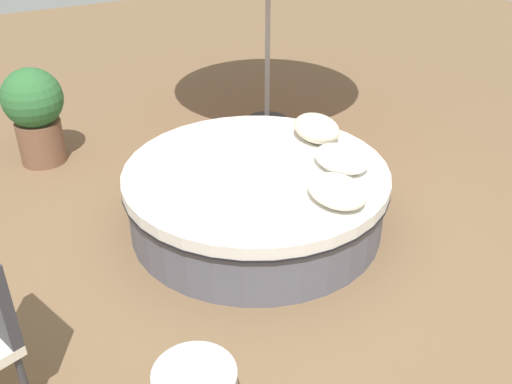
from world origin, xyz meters
TOP-DOWN VIEW (x-y plane):
  - ground_plane at (0.00, 0.00)m, footprint 16.00×16.00m
  - round_bed at (0.00, 0.00)m, footprint 2.02×2.02m
  - throw_pillow_0 at (-0.66, -0.27)m, footprint 0.47×0.36m
  - throw_pillow_1 at (-0.28, -0.58)m, footprint 0.47×0.37m
  - throw_pillow_2 at (0.21, -0.68)m, footprint 0.45×0.33m
  - planter at (1.93, 1.24)m, footprint 0.55×0.55m

SIDE VIEW (x-z plane):
  - ground_plane at x=0.00m, z-range 0.00..0.00m
  - round_bed at x=0.00m, z-range 0.01..0.51m
  - planter at x=1.93m, z-range 0.05..0.96m
  - throw_pillow_1 at x=-0.28m, z-range 0.50..0.65m
  - throw_pillow_0 at x=-0.66m, z-range 0.50..0.66m
  - throw_pillow_2 at x=0.21m, z-range 0.50..0.71m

